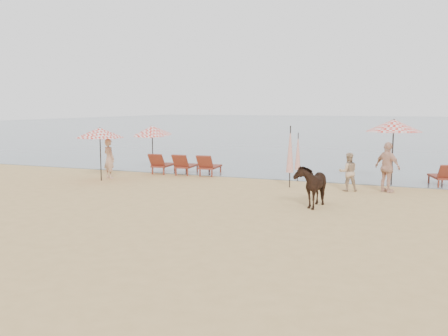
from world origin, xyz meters
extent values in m
plane|color=tan|center=(0.00, 0.00, 0.00)|extent=(120.00, 120.00, 0.00)
cube|color=#51606B|center=(0.00, 80.00, 0.00)|extent=(160.00, 140.00, 0.06)
cube|color=maroon|center=(-5.32, 10.20, 0.39)|extent=(0.86, 1.61, 0.09)
cube|color=maroon|center=(-5.25, 9.37, 0.70)|extent=(0.77, 0.57, 0.68)
cube|color=maroon|center=(-4.10, 10.31, 0.39)|extent=(0.86, 1.61, 0.09)
cube|color=maroon|center=(-4.03, 9.48, 0.70)|extent=(0.77, 0.57, 0.68)
cube|color=maroon|center=(-2.89, 10.42, 0.39)|extent=(0.86, 1.61, 0.09)
cube|color=maroon|center=(-2.81, 9.59, 0.70)|extent=(0.77, 0.57, 0.68)
cube|color=maroon|center=(7.33, 11.04, 0.37)|extent=(1.06, 1.61, 0.08)
cube|color=maroon|center=(7.55, 10.28, 0.66)|extent=(0.79, 0.65, 0.65)
cylinder|color=black|center=(-6.68, 6.91, 1.09)|extent=(0.05, 0.05, 2.19)
cone|color=red|center=(-6.68, 6.91, 2.14)|extent=(2.09, 2.09, 0.45)
sphere|color=black|center=(-6.68, 6.91, 2.34)|extent=(0.08, 0.08, 0.08)
cylinder|color=black|center=(-5.98, 10.26, 1.07)|extent=(0.05, 0.05, 2.15)
cone|color=red|center=(-5.98, 10.26, 2.10)|extent=(1.90, 1.94, 0.65)
sphere|color=black|center=(-5.98, 10.26, 2.30)|extent=(0.08, 0.08, 0.08)
cylinder|color=black|center=(5.42, 10.37, 1.28)|extent=(0.06, 0.06, 2.56)
cone|color=red|center=(5.42, 10.37, 2.51)|extent=(2.28, 2.28, 0.51)
sphere|color=black|center=(5.42, 10.37, 2.73)|extent=(0.09, 0.09, 0.09)
cylinder|color=black|center=(1.59, 8.24, 1.26)|extent=(0.05, 0.05, 2.52)
cone|color=#B83322|center=(1.59, 8.24, 1.56)|extent=(0.31, 0.31, 1.89)
cylinder|color=black|center=(1.50, 9.97, 1.07)|extent=(0.05, 0.05, 2.15)
cone|color=#B83322|center=(1.50, 9.97, 1.33)|extent=(0.26, 0.26, 1.61)
imported|color=black|center=(3.24, 4.73, 0.72)|extent=(0.90, 1.75, 1.44)
imported|color=tan|center=(-6.73, 7.62, 0.91)|extent=(0.78, 0.67, 1.82)
imported|color=tan|center=(3.93, 8.24, 0.75)|extent=(0.89, 0.80, 1.51)
imported|color=tan|center=(5.36, 8.50, 0.97)|extent=(1.20, 1.06, 1.95)
camera|label=1|loc=(6.63, -11.45, 3.33)|focal=40.00mm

